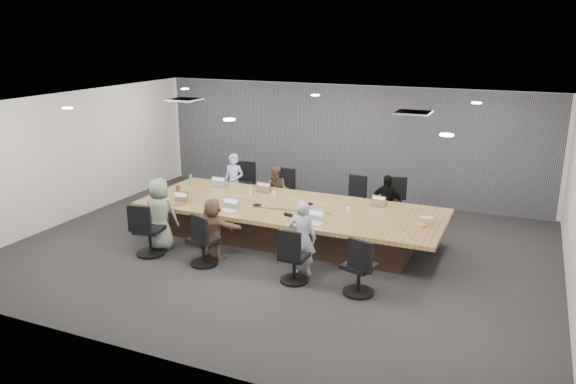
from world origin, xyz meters
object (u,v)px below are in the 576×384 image
at_px(chair_5, 203,244).
at_px(canvas_bag, 426,221).
at_px(chair_7, 359,271).
at_px(stapler, 288,215).
at_px(bottle_green_right, 303,208).
at_px(bottle_clear, 250,191).
at_px(laptop_1, 266,190).
at_px(person_1, 277,191).
at_px(chair_6, 294,261).
at_px(laptop_4, 176,204).
at_px(person_6, 302,238).
at_px(mug_brown, 178,188).
at_px(chair_4, 150,234).
at_px(person_5, 213,228).
at_px(laptop_6, 314,223).
at_px(chair_2, 355,204).
at_px(laptop_3, 379,204).
at_px(chair_0, 241,188).
at_px(conference_table, 290,222).
at_px(person_3, 386,203).
at_px(chair_1, 284,195).
at_px(laptop_0, 222,185).
at_px(bottle_green_left, 191,180).
at_px(snack_packet, 420,225).
at_px(chair_3, 390,206).
at_px(person_4, 160,214).
at_px(laptop_5, 228,211).

bearing_deg(chair_5, canvas_bag, 43.45).
distance_m(chair_7, stapler, 2.06).
height_order(bottle_green_right, bottle_clear, bottle_green_right).
height_order(laptop_1, stapler, stapler).
bearing_deg(person_1, chair_6, -70.90).
bearing_deg(chair_5, laptop_4, 160.70).
distance_m(person_6, mug_brown, 3.74).
bearing_deg(bottle_green_right, chair_4, -152.11).
height_order(person_5, laptop_6, person_5).
bearing_deg(chair_4, laptop_4, 80.73).
height_order(chair_6, canvas_bag, canvas_bag).
height_order(laptop_6, bottle_green_right, bottle_green_right).
xyz_separation_m(chair_2, laptop_3, (0.76, -0.90, 0.36)).
relative_size(chair_0, laptop_3, 3.08).
bearing_deg(conference_table, chair_0, 139.75).
xyz_separation_m(chair_2, person_3, (0.76, -0.35, 0.22)).
relative_size(chair_4, chair_7, 1.05).
bearing_deg(chair_1, laptop_3, 162.74).
distance_m(chair_2, laptop_1, 1.98).
bearing_deg(laptop_0, bottle_green_left, 21.17).
relative_size(laptop_0, bottle_green_left, 1.33).
distance_m(chair_4, person_5, 1.23).
height_order(mug_brown, snack_packet, mug_brown).
bearing_deg(laptop_6, conference_table, 143.61).
height_order(chair_0, bottle_green_left, bottle_green_left).
height_order(chair_0, canvas_bag, chair_0).
xyz_separation_m(chair_3, chair_6, (-0.77, -3.40, -0.06)).
bearing_deg(canvas_bag, person_5, -159.56).
bearing_deg(stapler, conference_table, 119.64).
height_order(chair_7, person_5, person_5).
relative_size(person_5, bottle_green_right, 4.96).
relative_size(chair_3, person_4, 0.63).
distance_m(laptop_0, person_4, 2.15).
bearing_deg(chair_3, chair_7, 79.33).
relative_size(laptop_0, mug_brown, 2.64).
xyz_separation_m(laptop_1, laptop_6, (1.72, -1.60, 0.00)).
xyz_separation_m(conference_table, bottle_green_right, (0.43, -0.35, 0.46)).
bearing_deg(chair_2, bottle_green_right, 85.30).
bearing_deg(bottle_clear, chair_5, -87.30).
distance_m(chair_2, laptop_6, 2.53).
height_order(chair_3, laptop_5, chair_3).
distance_m(laptop_3, person_4, 4.28).
height_order(chair_1, person_3, person_3).
bearing_deg(laptop_6, bottle_clear, 157.08).
height_order(person_3, laptop_5, person_3).
relative_size(laptop_1, bottle_clear, 1.54).
bearing_deg(person_5, stapler, -147.69).
xyz_separation_m(chair_3, bottle_clear, (-2.63, -1.38, 0.41)).
relative_size(person_3, laptop_5, 3.52).
xyz_separation_m(laptop_0, mug_brown, (-0.64, -0.76, 0.05)).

